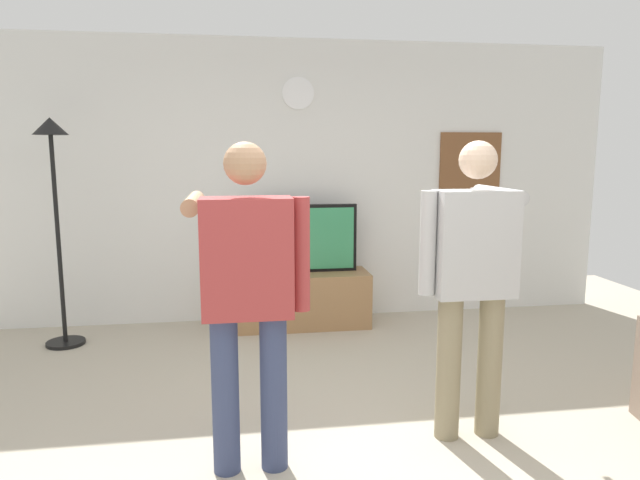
{
  "coord_description": "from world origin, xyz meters",
  "views": [
    {
      "loc": [
        -0.56,
        -2.61,
        1.66
      ],
      "look_at": [
        0.02,
        1.2,
        1.05
      ],
      "focal_mm": 31.92,
      "sensor_mm": 36.0,
      "label": 1
    }
  ],
  "objects_px": {
    "television": "(302,238)",
    "floor_lamp": "(54,185)",
    "framed_picture": "(470,163)",
    "person_standing_nearer_couch": "(472,272)",
    "wall_clock": "(298,93)",
    "person_standing_nearer_lamp": "(247,289)",
    "tv_stand": "(303,299)"
  },
  "relations": [
    {
      "from": "television",
      "to": "floor_lamp",
      "type": "distance_m",
      "value": 2.18
    },
    {
      "from": "framed_picture",
      "to": "person_standing_nearer_lamp",
      "type": "bearing_deg",
      "value": -130.63
    },
    {
      "from": "tv_stand",
      "to": "framed_picture",
      "type": "bearing_deg",
      "value": 9.58
    },
    {
      "from": "television",
      "to": "person_standing_nearer_lamp",
      "type": "relative_size",
      "value": 0.61
    },
    {
      "from": "framed_picture",
      "to": "television",
      "type": "bearing_deg",
      "value": -171.9
    },
    {
      "from": "tv_stand",
      "to": "person_standing_nearer_lamp",
      "type": "distance_m",
      "value": 2.57
    },
    {
      "from": "floor_lamp",
      "to": "person_standing_nearer_couch",
      "type": "distance_m",
      "value": 3.46
    },
    {
      "from": "tv_stand",
      "to": "television",
      "type": "bearing_deg",
      "value": 90.0
    },
    {
      "from": "tv_stand",
      "to": "television",
      "type": "distance_m",
      "value": 0.58
    },
    {
      "from": "person_standing_nearer_couch",
      "to": "television",
      "type": "bearing_deg",
      "value": 107.11
    },
    {
      "from": "floor_lamp",
      "to": "wall_clock",
      "type": "bearing_deg",
      "value": 13.9
    },
    {
      "from": "television",
      "to": "wall_clock",
      "type": "height_order",
      "value": "wall_clock"
    },
    {
      "from": "television",
      "to": "framed_picture",
      "type": "height_order",
      "value": "framed_picture"
    },
    {
      "from": "person_standing_nearer_lamp",
      "to": "person_standing_nearer_couch",
      "type": "bearing_deg",
      "value": 7.7
    },
    {
      "from": "floor_lamp",
      "to": "person_standing_nearer_couch",
      "type": "xyz_separation_m",
      "value": [
        2.79,
        -2.0,
        -0.4
      ]
    },
    {
      "from": "television",
      "to": "floor_lamp",
      "type": "xyz_separation_m",
      "value": [
        -2.09,
        -0.27,
        0.54
      ]
    },
    {
      "from": "person_standing_nearer_lamp",
      "to": "person_standing_nearer_couch",
      "type": "distance_m",
      "value": 1.28
    },
    {
      "from": "television",
      "to": "person_standing_nearer_couch",
      "type": "distance_m",
      "value": 2.39
    },
    {
      "from": "wall_clock",
      "to": "television",
      "type": "bearing_deg",
      "value": -90.0
    },
    {
      "from": "framed_picture",
      "to": "person_standing_nearer_couch",
      "type": "bearing_deg",
      "value": -112.5
    },
    {
      "from": "television",
      "to": "framed_picture",
      "type": "relative_size",
      "value": 1.63
    },
    {
      "from": "television",
      "to": "person_standing_nearer_lamp",
      "type": "distance_m",
      "value": 2.52
    },
    {
      "from": "television",
      "to": "person_standing_nearer_lamp",
      "type": "xyz_separation_m",
      "value": [
        -0.57,
        -2.45,
        0.14
      ]
    },
    {
      "from": "person_standing_nearer_lamp",
      "to": "person_standing_nearer_couch",
      "type": "height_order",
      "value": "person_standing_nearer_couch"
    },
    {
      "from": "framed_picture",
      "to": "person_standing_nearer_lamp",
      "type": "height_order",
      "value": "framed_picture"
    },
    {
      "from": "tv_stand",
      "to": "person_standing_nearer_lamp",
      "type": "bearing_deg",
      "value": -103.28
    },
    {
      "from": "tv_stand",
      "to": "person_standing_nearer_lamp",
      "type": "relative_size",
      "value": 0.73
    },
    {
      "from": "wall_clock",
      "to": "person_standing_nearer_couch",
      "type": "xyz_separation_m",
      "value": [
        0.7,
        -2.52,
        -1.21
      ]
    },
    {
      "from": "television",
      "to": "floor_lamp",
      "type": "relative_size",
      "value": 0.54
    },
    {
      "from": "floor_lamp",
      "to": "person_standing_nearer_couch",
      "type": "relative_size",
      "value": 1.12
    },
    {
      "from": "wall_clock",
      "to": "person_standing_nearer_couch",
      "type": "bearing_deg",
      "value": -74.46
    },
    {
      "from": "person_standing_nearer_lamp",
      "to": "framed_picture",
      "type": "bearing_deg",
      "value": 49.37
    }
  ]
}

